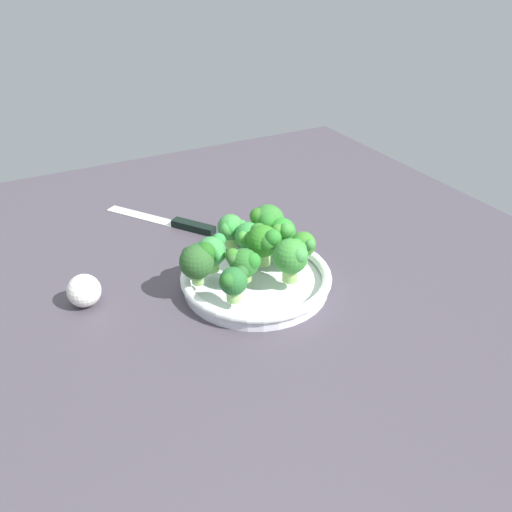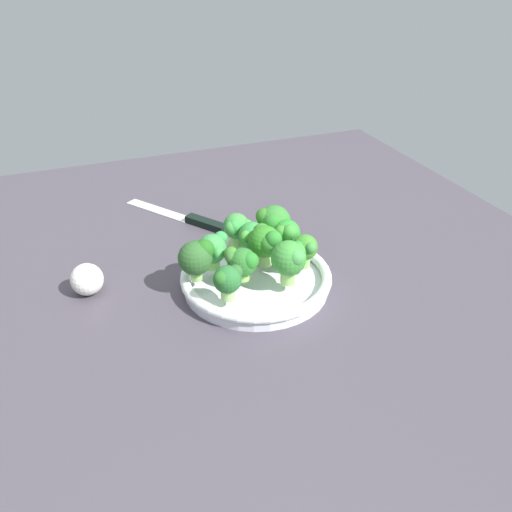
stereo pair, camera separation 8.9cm
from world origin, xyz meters
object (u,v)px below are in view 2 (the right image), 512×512
broccoli_floret_6 (228,280)px  garlic_bulb (87,279)px  broccoli_floret_9 (197,256)px  bowl (256,279)px  knife (188,218)px  broccoli_floret_0 (213,249)px  broccoli_floret_8 (287,233)px  broccoli_floret_2 (242,262)px  broccoli_floret_1 (289,258)px  broccoli_floret_5 (252,236)px  broccoli_floret_4 (265,241)px  broccoli_floret_7 (304,248)px  broccoli_floret_3 (273,222)px  broccoli_floret_10 (237,227)px

broccoli_floret_6 → garlic_bulb: bearing=54.8°
broccoli_floret_6 → broccoli_floret_9: broccoli_floret_9 is taller
bowl → knife: bearing=9.0°
broccoli_floret_0 → broccoli_floret_8: bearing=-90.1°
broccoli_floret_0 → knife: 25.31cm
broccoli_floret_2 → knife: size_ratio=0.25×
bowl → knife: size_ratio=1.12×
broccoli_floret_1 → broccoli_floret_5: (10.80, 2.33, -0.98)cm
broccoli_floret_4 → broccoli_floret_6: 11.84cm
bowl → broccoli_floret_9: bearing=81.3°
broccoli_floret_5 → garlic_bulb: (2.74, 28.52, -4.03)cm
broccoli_floret_7 → broccoli_floret_8: bearing=8.0°
broccoli_floret_1 → broccoli_floret_2: bearing=61.4°
broccoli_floret_0 → broccoli_floret_1: bearing=-130.7°
bowl → broccoli_floret_8: broccoli_floret_8 is taller
broccoli_floret_0 → broccoli_floret_3: broccoli_floret_3 is taller
broccoli_floret_4 → broccoli_floret_6: size_ratio=1.30×
broccoli_floret_8 → broccoli_floret_9: 17.07cm
broccoli_floret_3 → broccoli_floret_4: size_ratio=1.01×
broccoli_floret_0 → broccoli_floret_4: 9.02cm
broccoli_floret_1 → broccoli_floret_7: bearing=-51.6°
broccoli_floret_6 → broccoli_floret_8: 16.97cm
broccoli_floret_4 → broccoli_floret_9: size_ratio=1.06×
broccoli_floret_7 → garlic_bulb: bearing=73.7°
knife → broccoli_floret_0: bearing=175.4°
broccoli_floret_7 → broccoli_floret_3: bearing=10.6°
knife → broccoli_floret_3: bearing=-152.7°
broccoli_floret_4 → broccoli_floret_10: bearing=18.0°
broccoli_floret_0 → knife: broccoli_floret_0 is taller
broccoli_floret_3 → broccoli_floret_4: 7.06cm
broccoli_floret_9 → broccoli_floret_10: (7.74, -9.57, -0.41)cm
bowl → broccoli_floret_7: bearing=-102.8°
broccoli_floret_7 → garlic_bulb: size_ratio=1.10×
broccoli_floret_4 → broccoli_floret_7: broccoli_floret_4 is taller
broccoli_floret_5 → broccoli_floret_7: 9.92cm
broccoli_floret_6 → broccoli_floret_9: 7.81cm
broccoli_floret_8 → broccoli_floret_10: size_ratio=1.04×
broccoli_floret_0 → broccoli_floret_10: (5.59, -6.23, 0.20)cm
broccoli_floret_1 → garlic_bulb: broccoli_floret_1 is taller
bowl → broccoli_floret_10: (9.24, 0.18, 5.36)cm
broccoli_floret_6 → broccoli_floret_9: (7.25, 2.81, 0.75)cm
broccoli_floret_1 → knife: bearing=13.9°
broccoli_floret_1 → broccoli_floret_4: broccoli_floret_1 is taller
broccoli_floret_10 → garlic_bulb: broccoli_floret_10 is taller
broccoli_floret_8 → broccoli_floret_10: broccoli_floret_8 is taller
bowl → broccoli_floret_0: bearing=60.4°
bowl → broccoli_floret_8: bearing=-63.3°
broccoli_floret_2 → broccoli_floret_9: (2.91, 6.73, 0.89)cm
broccoli_floret_10 → knife: broccoli_floret_10 is taller
broccoli_floret_5 → broccoli_floret_0: bearing=104.6°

